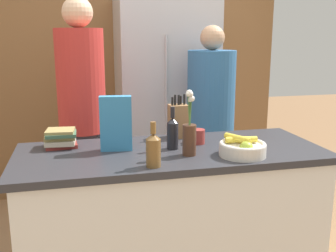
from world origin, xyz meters
TOP-DOWN VIEW (x-y plane):
  - kitchen_island at (0.00, 0.00)m, footprint 1.75×0.71m
  - back_wall_wood at (0.00, 1.73)m, footprint 2.95×0.12m
  - refrigerator at (0.28, 1.37)m, footprint 0.86×0.62m
  - fruit_bowl at (0.35, -0.20)m, footprint 0.25×0.25m
  - knife_block at (0.11, 0.27)m, footprint 0.12×0.10m
  - flower_vase at (0.07, -0.12)m, footprint 0.07×0.07m
  - cereal_box at (-0.31, 0.07)m, footprint 0.18×0.08m
  - coffee_mug at (0.19, 0.10)m, footprint 0.10×0.10m
  - book_stack at (-0.61, 0.20)m, footprint 0.19×0.17m
  - bottle_oil at (-0.16, -0.26)m, footprint 0.07×0.07m
  - bottle_vinegar at (0.01, 0.02)m, footprint 0.07×0.07m
  - person_at_sink at (-0.48, 0.71)m, footprint 0.33×0.33m
  - person_in_blue at (0.51, 0.78)m, footprint 0.37×0.37m

SIDE VIEW (x-z plane):
  - kitchen_island at x=0.00m, z-range 0.00..0.89m
  - person_in_blue at x=0.51m, z-range 0.09..1.70m
  - refrigerator at x=0.28m, z-range 0.00..1.86m
  - coffee_mug at x=0.19m, z-range 0.89..0.98m
  - fruit_bowl at x=0.35m, z-range 0.88..0.99m
  - book_stack at x=-0.61m, z-range 0.89..1.00m
  - bottle_oil at x=-0.16m, z-range 0.87..1.10m
  - bottle_vinegar at x=0.01m, z-range 0.87..1.11m
  - knife_block at x=0.11m, z-range 0.86..1.14m
  - person_at_sink at x=-0.48m, z-range 0.12..1.90m
  - flower_vase at x=0.07m, z-range 0.83..1.19m
  - cereal_box at x=-0.31m, z-range 0.89..1.20m
  - back_wall_wood at x=0.00m, z-range 0.00..2.60m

